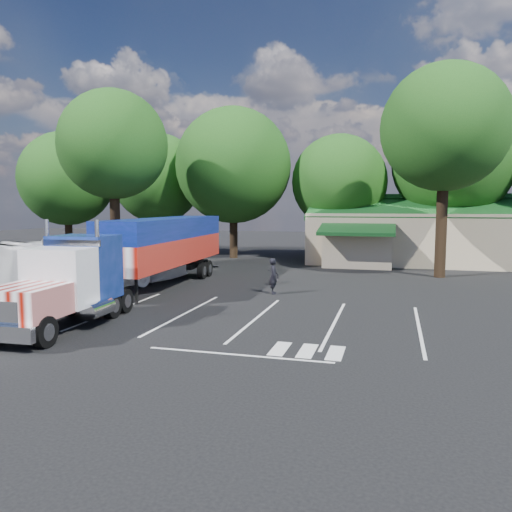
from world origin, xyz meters
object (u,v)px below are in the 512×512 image
(semi_truck, at_px, (146,250))
(tour_bus, at_px, (98,263))
(woman, at_px, (274,276))
(silver_sedan, at_px, (346,257))
(bicycle, at_px, (274,276))

(semi_truck, distance_m, tour_bus, 3.35)
(woman, bearing_deg, tour_bus, 85.97)
(tour_bus, relative_size, silver_sedan, 2.90)
(tour_bus, xyz_separation_m, silver_sedan, (12.00, 15.42, -0.89))
(woman, distance_m, bicycle, 3.48)
(semi_truck, height_order, bicycle, semi_truck)
(bicycle, bearing_deg, woman, -73.52)
(woman, distance_m, tour_bus, 9.67)
(woman, height_order, bicycle, woman)
(semi_truck, distance_m, bicycle, 7.89)
(semi_truck, bearing_deg, bicycle, 40.68)
(semi_truck, xyz_separation_m, silver_sedan, (8.79, 15.91, -1.71))
(semi_truck, relative_size, tour_bus, 1.82)
(semi_truck, height_order, silver_sedan, semi_truck)
(semi_truck, relative_size, bicycle, 11.99)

